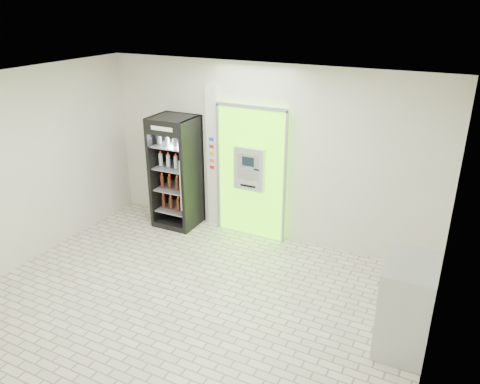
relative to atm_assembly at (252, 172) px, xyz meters
The scene contains 7 objects.
ground 2.69m from the atm_assembly, 85.26° to the right, with size 6.00×6.00×0.00m, color beige.
room_shell 2.51m from the atm_assembly, 85.26° to the right, with size 6.00×6.00×6.00m.
atm_assembly is the anchor object (origin of this frame).
pillar 0.79m from the atm_assembly, behind, with size 0.22×0.11×2.60m.
beverage_cooler 1.42m from the atm_assembly, 169.58° to the right, with size 0.78×0.73×2.04m.
steel_cabinet 3.50m from the atm_assembly, 32.75° to the right, with size 0.60×0.88×1.15m.
exit_sign 3.48m from the atm_assembly, 17.65° to the right, with size 0.02×0.22×0.26m.
Camera 1 is at (3.01, -4.42, 3.93)m, focal length 35.00 mm.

